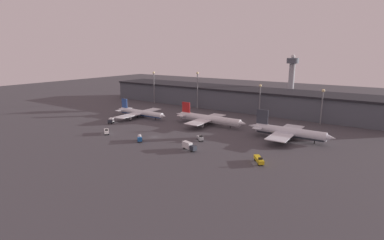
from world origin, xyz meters
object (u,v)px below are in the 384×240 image
(airplane_1, at_px, (209,119))
(service_vehicle_2, at_px, (106,131))
(service_vehicle_5, at_px, (259,160))
(control_tower, at_px, (292,76))
(airplane_0, at_px, (140,113))
(airplane_2, at_px, (288,132))
(service_vehicle_0, at_px, (200,138))
(service_vehicle_3, at_px, (111,120))
(service_vehicle_4, at_px, (189,146))
(service_vehicle_1, at_px, (140,138))

(airplane_1, bearing_deg, service_vehicle_2, -126.53)
(service_vehicle_5, bearing_deg, control_tower, 154.58)
(airplane_0, xyz_separation_m, service_vehicle_5, (93.81, -33.21, -1.60))
(service_vehicle_5, relative_size, control_tower, 0.19)
(airplane_2, distance_m, service_vehicle_0, 42.45)
(airplane_0, distance_m, service_vehicle_3, 21.61)
(airplane_0, height_order, airplane_2, airplane_2)
(service_vehicle_5, bearing_deg, service_vehicle_4, -122.66)
(airplane_1, relative_size, service_vehicle_1, 7.83)
(service_vehicle_2, bearing_deg, airplane_2, 65.93)
(service_vehicle_5, bearing_deg, service_vehicle_3, -134.44)
(service_vehicle_1, bearing_deg, service_vehicle_4, 49.29)
(service_vehicle_3, relative_size, service_vehicle_5, 0.73)
(service_vehicle_0, xyz_separation_m, service_vehicle_5, (34.46, -12.09, 0.04))
(service_vehicle_2, xyz_separation_m, service_vehicle_3, (-16.27, 17.15, 0.28))
(airplane_1, height_order, airplane_2, airplane_2)
(service_vehicle_3, bearing_deg, service_vehicle_0, 62.09)
(service_vehicle_0, relative_size, service_vehicle_1, 0.89)
(service_vehicle_4, relative_size, control_tower, 0.20)
(airplane_1, distance_m, service_vehicle_5, 62.36)
(airplane_1, distance_m, service_vehicle_3, 57.47)
(service_vehicle_0, bearing_deg, service_vehicle_2, -118.67)
(airplane_2, bearing_deg, service_vehicle_3, -165.91)
(airplane_0, relative_size, service_vehicle_0, 7.78)
(airplane_0, relative_size, service_vehicle_5, 5.59)
(airplane_1, relative_size, service_vehicle_0, 8.75)
(airplane_2, relative_size, service_vehicle_2, 6.54)
(service_vehicle_0, relative_size, service_vehicle_4, 0.67)
(service_vehicle_2, relative_size, service_vehicle_4, 0.81)
(airplane_2, xyz_separation_m, control_tower, (-28.20, 96.22, 19.13))
(service_vehicle_2, height_order, control_tower, control_tower)
(airplane_2, height_order, service_vehicle_2, airplane_2)
(service_vehicle_1, height_order, control_tower, control_tower)
(airplane_2, relative_size, control_tower, 1.06)
(airplane_0, height_order, service_vehicle_5, airplane_0)
(service_vehicle_3, height_order, service_vehicle_4, service_vehicle_4)
(service_vehicle_4, bearing_deg, service_vehicle_3, -176.43)
(service_vehicle_4, bearing_deg, control_tower, 104.92)
(airplane_1, xyz_separation_m, service_vehicle_4, (16.45, -43.29, -1.56))
(airplane_0, xyz_separation_m, service_vehicle_1, (36.35, -38.18, -1.42))
(airplane_1, distance_m, service_vehicle_2, 56.89)
(airplane_2, distance_m, service_vehicle_3, 99.89)
(service_vehicle_0, distance_m, service_vehicle_4, 15.15)
(airplane_1, relative_size, service_vehicle_5, 6.29)
(airplane_2, xyz_separation_m, service_vehicle_4, (-30.50, -39.68, -1.83))
(service_vehicle_4, relative_size, service_vehicle_5, 1.07)
(service_vehicle_1, height_order, service_vehicle_3, service_vehicle_3)
(service_vehicle_2, distance_m, service_vehicle_3, 23.64)
(airplane_1, bearing_deg, service_vehicle_1, -103.23)
(service_vehicle_1, relative_size, service_vehicle_2, 0.94)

